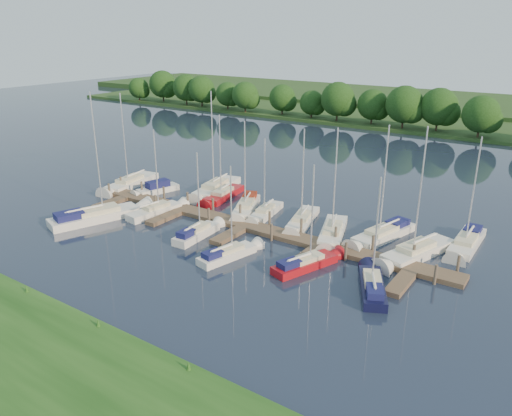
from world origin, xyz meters
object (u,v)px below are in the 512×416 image
Objects in this scene: sailboat_n_0 at (130,184)px; motorboat at (157,190)px; sailboat_n_5 at (265,213)px; sailboat_s_2 at (197,234)px; dock at (243,228)px.

sailboat_n_0 is 4.38m from motorboat.
motorboat is at bearing -6.62° from sailboat_n_5.
motorboat is 14.54m from sailboat_n_5.
sailboat_n_0 is 1.40× the size of sailboat_s_2.
sailboat_n_0 is 2.04× the size of motorboat.
motorboat is 14.40m from sailboat_s_2.
dock is 3.47× the size of sailboat_n_0.
sailboat_n_0 is at bearing -6.97° from sailboat_n_5.
sailboat_n_0 is 1.38× the size of sailboat_n_5.
dock is at bearing 161.31° from sailboat_n_0.
sailboat_n_5 is at bearing 72.41° from sailboat_s_2.
sailboat_s_2 is at bearing 65.70° from sailboat_n_5.
sailboat_n_0 reaches higher than sailboat_s_2.
dock is 4.35m from sailboat_n_5.
dock is at bearing -177.74° from motorboat.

